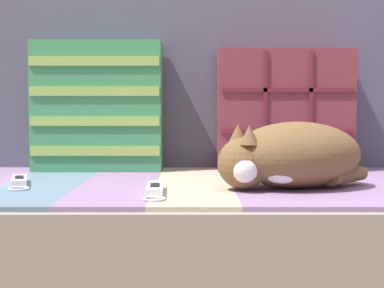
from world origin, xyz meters
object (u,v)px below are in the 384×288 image
Objects in this scene: couch at (265,258)px; sleeping_cat at (290,156)px; game_remote_near at (156,189)px; throw_pillow_striped at (100,106)px; throw_pillow_quilted at (286,110)px; game_remote_far at (21,181)px.

sleeping_cat is at bearing -76.49° from couch.
couch is at bearing 103.51° from sleeping_cat.
couch is 0.42m from game_remote_near.
game_remote_near is at bearing -165.28° from sleeping_cat.
couch is at bearing 41.11° from game_remote_near.
throw_pillow_striped is 1.02× the size of sleeping_cat.
throw_pillow_quilted is 0.56m from throw_pillow_striped.
throw_pillow_striped is 1.90× the size of game_remote_near.
throw_pillow_striped is at bearing 66.88° from game_remote_far.
game_remote_far is (-0.62, -0.10, 0.22)m from couch.
throw_pillow_quilted is at bearing 69.75° from couch.
game_remote_near is (-0.31, -0.08, -0.07)m from sleeping_cat.
throw_pillow_quilted reaches higher than game_remote_near.
sleeping_cat is (-0.05, -0.40, -0.11)m from throw_pillow_quilted.
game_remote_near is (-0.36, -0.48, -0.17)m from throw_pillow_quilted.
couch is 4.46× the size of throw_pillow_quilted.
game_remote_near is 1.02× the size of game_remote_far.
couch is 0.33m from sleeping_cat.
sleeping_cat reaches higher than game_remote_far.
throw_pillow_quilted is 0.41m from sleeping_cat.
throw_pillow_quilted is 1.04× the size of throw_pillow_striped.
sleeping_cat reaches higher than couch.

